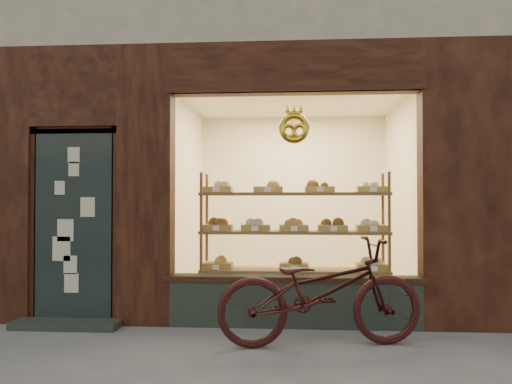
{
  "coord_description": "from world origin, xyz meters",
  "views": [
    {
      "loc": [
        0.41,
        -3.34,
        1.37
      ],
      "look_at": [
        0.04,
        2.0,
        1.46
      ],
      "focal_mm": 35.0,
      "sensor_mm": 36.0,
      "label": 1
    }
  ],
  "objects": [
    {
      "name": "display_shelf",
      "position": [
        0.45,
        2.55,
        0.87
      ],
      "size": [
        2.2,
        0.45,
        1.7
      ],
      "color": "brown",
      "rests_on": "ground"
    },
    {
      "name": "bicycle",
      "position": [
        0.69,
        1.41,
        0.51
      ],
      "size": [
        2.03,
        1.0,
        1.02
      ],
      "primitive_type": "imported",
      "rotation": [
        0.0,
        0.0,
        1.74
      ],
      "color": "black",
      "rests_on": "ground"
    }
  ]
}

